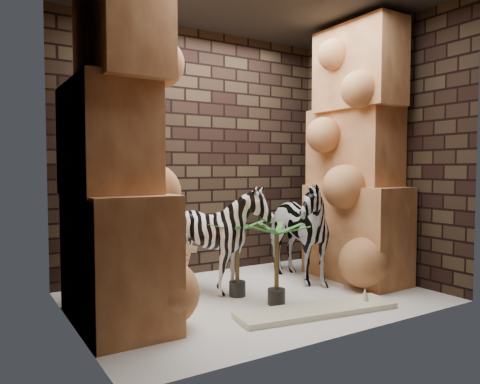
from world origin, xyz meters
TOP-DOWN VIEW (x-y plane):
  - floor at (0.00, 0.00)m, footprint 3.50×3.50m
  - wall_back at (0.00, 1.25)m, footprint 3.50×0.00m
  - wall_front at (0.00, -1.25)m, footprint 3.50×0.00m
  - wall_left at (-1.75, 0.00)m, footprint 0.00×3.00m
  - wall_right at (1.75, 0.00)m, footprint 0.00×3.00m
  - rock_pillar_left at (-1.40, 0.00)m, footprint 0.68×1.30m
  - rock_pillar_right at (1.42, 0.00)m, footprint 0.58×1.25m
  - zebra_right at (0.74, 0.33)m, footprint 0.74×1.22m
  - zebra_left at (-0.26, 0.31)m, footprint 1.20×1.35m
  - giraffe_toy at (-1.01, -0.27)m, footprint 0.37×0.24m
  - palm_front at (-0.13, 0.12)m, footprint 0.36×0.36m
  - palm_back at (0.04, -0.32)m, footprint 0.36×0.36m
  - surfboard at (0.20, -0.72)m, footprint 1.56×0.60m

SIDE VIEW (x-z plane):
  - floor at x=0.00m, z-range 0.00..0.00m
  - surfboard at x=0.20m, z-range 0.00..0.05m
  - giraffe_toy at x=-1.01m, z-range 0.00..0.68m
  - palm_front at x=-0.13m, z-range 0.00..0.78m
  - palm_back at x=0.04m, z-range 0.00..0.79m
  - zebra_left at x=-0.26m, z-range 0.00..1.03m
  - zebra_right at x=0.74m, z-range 0.00..1.37m
  - wall_back at x=0.00m, z-range -0.25..3.25m
  - wall_front at x=0.00m, z-range -0.25..3.25m
  - wall_left at x=-1.75m, z-range 0.00..3.00m
  - wall_right at x=1.75m, z-range 0.00..3.00m
  - rock_pillar_left at x=-1.40m, z-range 0.00..3.00m
  - rock_pillar_right at x=1.42m, z-range 0.00..3.00m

